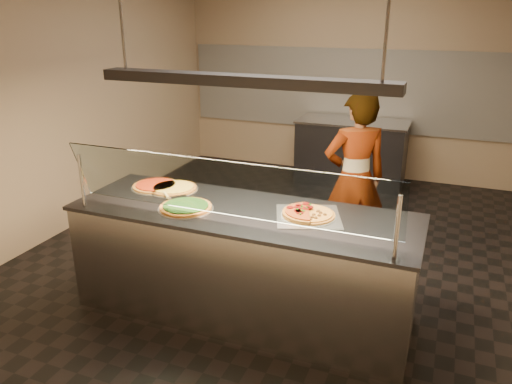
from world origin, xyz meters
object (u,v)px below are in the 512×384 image
at_px(sneeze_guard, 224,189).
at_px(half_pizza_pepperoni, 297,211).
at_px(pizza_cheese, 174,188).
at_px(pizza_tomato, 156,185).
at_px(heat_lamp_housing, 242,80).
at_px(serving_counter, 243,262).
at_px(pizza_spatula, 172,196).
at_px(prep_table, 351,152).
at_px(perforated_tray, 308,216).
at_px(worker, 355,179).
at_px(pizza_spinach, 186,207).
at_px(half_pizza_sausage, 321,215).

distance_m(sneeze_guard, half_pizza_pepperoni, 0.65).
relative_size(pizza_cheese, pizza_tomato, 1.00).
bearing_deg(heat_lamp_housing, half_pizza_pepperoni, 9.90).
distance_m(serving_counter, pizza_cheese, 0.93).
relative_size(serving_counter, pizza_spatula, 9.78).
bearing_deg(prep_table, heat_lamp_housing, -92.13).
relative_size(pizza_spatula, prep_table, 0.18).
distance_m(perforated_tray, pizza_spatula, 1.18).
relative_size(serving_counter, worker, 1.60).
relative_size(pizza_spinach, worker, 0.26).
height_order(pizza_tomato, pizza_spatula, pizza_spatula).
distance_m(prep_table, worker, 2.51).
bearing_deg(worker, pizza_cheese, 6.18).
relative_size(half_pizza_pepperoni, worker, 0.26).
relative_size(serving_counter, perforated_tray, 4.47).
distance_m(perforated_tray, prep_table, 3.69).
bearing_deg(prep_table, serving_counter, -92.13).
distance_m(pizza_spinach, prep_table, 3.92).
height_order(pizza_spinach, pizza_cheese, pizza_spinach).
height_order(pizza_cheese, pizza_tomato, same).
bearing_deg(pizza_spatula, half_pizza_sausage, 2.41).
bearing_deg(heat_lamp_housing, serving_counter, 0.00).
bearing_deg(half_pizza_pepperoni, heat_lamp_housing, -170.10).
distance_m(pizza_cheese, heat_lamp_housing, 1.28).
bearing_deg(sneeze_guard, perforated_tray, 38.66).
height_order(pizza_spinach, heat_lamp_housing, heat_lamp_housing).
distance_m(pizza_spinach, pizza_cheese, 0.49).
relative_size(perforated_tray, pizza_cheese, 1.43).
bearing_deg(prep_table, half_pizza_sausage, -82.52).
bearing_deg(pizza_tomato, prep_table, 72.67).
bearing_deg(heat_lamp_housing, worker, 63.54).
relative_size(half_pizza_sausage, worker, 0.26).
bearing_deg(worker, sneeze_guard, 37.65).
bearing_deg(pizza_spatula, worker, 44.50).
bearing_deg(perforated_tray, pizza_spatula, -177.16).
bearing_deg(pizza_spinach, prep_table, 81.46).
bearing_deg(pizza_cheese, perforated_tray, -6.86).
height_order(pizza_spinach, worker, worker).
distance_m(perforated_tray, worker, 1.22).
relative_size(sneeze_guard, pizza_cheese, 5.85).
height_order(sneeze_guard, worker, worker).
bearing_deg(heat_lamp_housing, half_pizza_sausage, 6.29).
bearing_deg(pizza_spatula, perforated_tray, 2.84).
bearing_deg(prep_table, pizza_spinach, -98.54).
height_order(half_pizza_pepperoni, half_pizza_sausage, half_pizza_pepperoni).
bearing_deg(pizza_spatula, sneeze_guard, -28.60).
xyz_separation_m(worker, heat_lamp_housing, (-0.64, -1.29, 1.08)).
relative_size(pizza_spinach, pizza_tomato, 1.04).
xyz_separation_m(pizza_spatula, worker, (1.30, 1.28, -0.09)).
bearing_deg(perforated_tray, pizza_spinach, -167.74).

